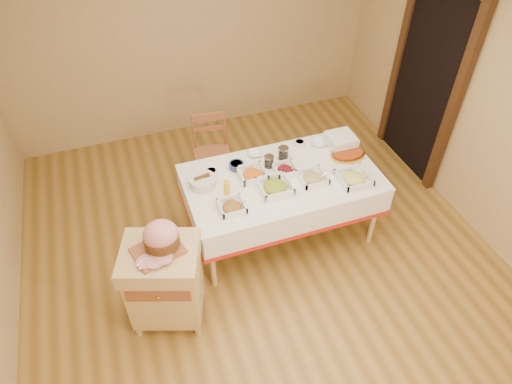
% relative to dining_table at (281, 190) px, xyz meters
% --- Properties ---
extents(room_shell, '(5.00, 5.00, 5.00)m').
position_rel_dining_table_xyz_m(room_shell, '(-0.30, -0.30, 0.70)').
color(room_shell, olive).
rests_on(room_shell, ground).
extents(doorway, '(0.09, 1.10, 2.20)m').
position_rel_dining_table_xyz_m(doorway, '(1.90, 0.60, 0.51)').
color(doorway, black).
rests_on(doorway, ground).
extents(dining_table, '(1.82, 1.02, 0.76)m').
position_rel_dining_table_xyz_m(dining_table, '(0.00, 0.00, 0.00)').
color(dining_table, '#D7B676').
rests_on(dining_table, ground).
extents(butcher_cart, '(0.74, 0.67, 0.85)m').
position_rel_dining_table_xyz_m(butcher_cart, '(-1.26, -0.59, -0.11)').
color(butcher_cart, '#D7B676').
rests_on(butcher_cart, ground).
extents(dining_chair, '(0.45, 0.43, 0.88)m').
position_rel_dining_table_xyz_m(dining_chair, '(-0.43, 0.97, -0.15)').
color(dining_chair, '#965531').
rests_on(dining_chair, ground).
extents(ham_on_board, '(0.38, 0.37, 0.25)m').
position_rel_dining_table_xyz_m(ham_on_board, '(-1.22, -0.56, 0.36)').
color(ham_on_board, '#965531').
rests_on(ham_on_board, butcher_cart).
extents(serving_dish_a, '(0.23, 0.22, 0.10)m').
position_rel_dining_table_xyz_m(serving_dish_a, '(-0.57, -0.25, 0.19)').
color(serving_dish_a, white).
rests_on(serving_dish_a, dining_table).
extents(serving_dish_b, '(0.28, 0.28, 0.12)m').
position_rel_dining_table_xyz_m(serving_dish_b, '(-0.13, -0.15, 0.20)').
color(serving_dish_b, white).
rests_on(serving_dish_b, dining_table).
extents(serving_dish_c, '(0.24, 0.24, 0.10)m').
position_rel_dining_table_xyz_m(serving_dish_c, '(0.25, -0.14, 0.19)').
color(serving_dish_c, white).
rests_on(serving_dish_c, dining_table).
extents(serving_dish_d, '(0.28, 0.28, 0.11)m').
position_rel_dining_table_xyz_m(serving_dish_d, '(0.60, -0.28, 0.20)').
color(serving_dish_d, white).
rests_on(serving_dish_d, dining_table).
extents(serving_dish_e, '(0.26, 0.25, 0.12)m').
position_rel_dining_table_xyz_m(serving_dish_e, '(-0.26, 0.08, 0.20)').
color(serving_dish_e, white).
rests_on(serving_dish_e, dining_table).
extents(serving_dish_f, '(0.21, 0.20, 0.10)m').
position_rel_dining_table_xyz_m(serving_dish_f, '(0.05, 0.05, 0.19)').
color(serving_dish_f, white).
rests_on(serving_dish_f, dining_table).
extents(small_bowl_left, '(0.11, 0.11, 0.05)m').
position_rel_dining_table_xyz_m(small_bowl_left, '(-0.61, 0.26, 0.19)').
color(small_bowl_left, white).
rests_on(small_bowl_left, dining_table).
extents(small_bowl_mid, '(0.14, 0.14, 0.06)m').
position_rel_dining_table_xyz_m(small_bowl_mid, '(-0.36, 0.27, 0.19)').
color(small_bowl_mid, navy).
rests_on(small_bowl_mid, dining_table).
extents(small_bowl_right, '(0.10, 0.10, 0.05)m').
position_rel_dining_table_xyz_m(small_bowl_right, '(0.35, 0.39, 0.19)').
color(small_bowl_right, white).
rests_on(small_bowl_right, dining_table).
extents(bowl_white_imported, '(0.16, 0.16, 0.03)m').
position_rel_dining_table_xyz_m(bowl_white_imported, '(-0.13, 0.40, 0.18)').
color(bowl_white_imported, white).
rests_on(bowl_white_imported, dining_table).
extents(bowl_small_imported, '(0.18, 0.18, 0.05)m').
position_rel_dining_table_xyz_m(bowl_small_imported, '(0.54, 0.34, 0.19)').
color(bowl_small_imported, white).
rests_on(bowl_small_imported, dining_table).
extents(preserve_jar_left, '(0.09, 0.09, 0.12)m').
position_rel_dining_table_xyz_m(preserve_jar_left, '(-0.06, 0.19, 0.22)').
color(preserve_jar_left, silver).
rests_on(preserve_jar_left, dining_table).
extents(preserve_jar_right, '(0.10, 0.10, 0.13)m').
position_rel_dining_table_xyz_m(preserve_jar_right, '(0.11, 0.25, 0.22)').
color(preserve_jar_right, silver).
rests_on(preserve_jar_right, dining_table).
extents(mustard_bottle, '(0.06, 0.06, 0.18)m').
position_rel_dining_table_xyz_m(mustard_bottle, '(-0.55, -0.05, 0.24)').
color(mustard_bottle, yellow).
rests_on(mustard_bottle, dining_table).
extents(bread_basket, '(0.25, 0.25, 0.11)m').
position_rel_dining_table_xyz_m(bread_basket, '(-0.73, 0.13, 0.21)').
color(bread_basket, silver).
rests_on(bread_basket, dining_table).
extents(plate_stack, '(0.27, 0.27, 0.13)m').
position_rel_dining_table_xyz_m(plate_stack, '(0.73, 0.25, 0.23)').
color(plate_stack, white).
rests_on(plate_stack, dining_table).
extents(brass_platter, '(0.36, 0.26, 0.05)m').
position_rel_dining_table_xyz_m(brass_platter, '(0.73, 0.08, 0.18)').
color(brass_platter, '#B99034').
rests_on(brass_platter, dining_table).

